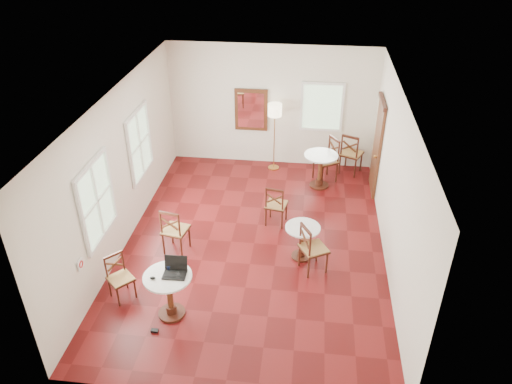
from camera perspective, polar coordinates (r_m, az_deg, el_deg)
ground at (r=9.71m, az=-0.21°, el=-5.97°), size 7.00×7.00×0.00m
room_shell at (r=8.95m, az=-0.41°, el=4.81°), size 5.02×7.02×3.01m
cafe_table_near at (r=8.05m, az=-10.04°, el=-11.22°), size 0.77×0.77×0.81m
cafe_table_mid at (r=9.16m, az=5.38°, el=-5.41°), size 0.65×0.65×0.69m
cafe_table_back at (r=11.42m, az=7.48°, el=2.91°), size 0.78×0.78×0.82m
chair_near_a at (r=9.36m, az=-9.40°, el=-4.39°), size 0.53×0.53×0.98m
chair_near_b at (r=8.61m, az=-15.52°, el=-9.55°), size 0.54×0.54×0.82m
chair_mid_a at (r=10.03m, az=2.34°, el=-1.51°), size 0.49×0.49×0.91m
chair_mid_b at (r=8.85m, az=6.57°, el=-6.51°), size 0.61×0.61×0.97m
chair_back_a at (r=12.12m, az=10.98°, el=4.41°), size 0.64×0.64×1.05m
chair_back_b at (r=11.70m, az=8.22°, el=3.70°), size 0.67×0.67×1.06m
floor_lamp at (r=11.74m, az=2.19°, el=8.99°), size 0.33×0.33×1.70m
laptop at (r=7.84m, az=-9.35°, el=-8.87°), size 0.37×0.31×0.26m
mouse at (r=7.82m, az=-11.93°, el=-9.74°), size 0.11×0.08×0.03m
navy_mug at (r=7.93m, az=-10.07°, el=-8.64°), size 0.10×0.07×0.08m
water_glass at (r=7.74m, az=-9.08°, el=-9.56°), size 0.07×0.07×0.11m
power_adapter at (r=8.15m, az=-11.69°, el=-15.49°), size 0.11×0.07×0.04m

